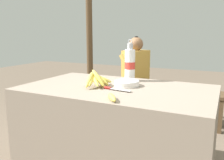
{
  "coord_description": "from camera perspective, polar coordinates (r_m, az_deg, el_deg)",
  "views": [
    {
      "loc": [
        0.74,
        -1.59,
        1.1
      ],
      "look_at": [
        -0.06,
        0.05,
        0.74
      ],
      "focal_mm": 38.0,
      "sensor_mm": 36.0,
      "label": 1
    }
  ],
  "objects": [
    {
      "name": "knife",
      "position": [
        1.7,
        0.34,
        -2.1
      ],
      "size": [
        0.22,
        0.05,
        0.02
      ],
      "rotation": [
        0.0,
        0.0,
        -0.13
      ],
      "color": "#BCBCC1",
      "rests_on": "market_counter"
    },
    {
      "name": "support_post_near",
      "position": [
        3.91,
        -5.54,
        14.83
      ],
      "size": [
        0.1,
        0.1,
        2.72
      ],
      "color": "#4C3823",
      "rests_on": "ground_plane"
    },
    {
      "name": "water_bottle",
      "position": [
        2.01,
        4.44,
        3.73
      ],
      "size": [
        0.09,
        0.09,
        0.35
      ],
      "color": "white",
      "rests_on": "market_counter"
    },
    {
      "name": "market_counter",
      "position": [
        1.9,
        1.09,
        -12.06
      ],
      "size": [
        1.42,
        0.84,
        0.7
      ],
      "color": "gray",
      "rests_on": "ground_plane"
    },
    {
      "name": "banana_bunch_ripe",
      "position": [
        1.8,
        -3.69,
        0.31
      ],
      "size": [
        0.17,
        0.29,
        0.14
      ],
      "color": "#4C381E",
      "rests_on": "market_counter"
    },
    {
      "name": "serving_bowl",
      "position": [
        1.83,
        3.54,
        -0.71
      ],
      "size": [
        0.2,
        0.2,
        0.04
      ],
      "color": "white",
      "rests_on": "market_counter"
    },
    {
      "name": "wooden_bench",
      "position": [
        3.08,
        11.98,
        -3.21
      ],
      "size": [
        1.57,
        0.32,
        0.42
      ],
      "color": "#4C3823",
      "rests_on": "ground_plane"
    },
    {
      "name": "seated_vendor",
      "position": [
        3.13,
        5.04,
        2.13
      ],
      "size": [
        0.47,
        0.43,
        1.07
      ],
      "rotation": [
        0.0,
        0.0,
        2.8
      ],
      "color": "#473828",
      "rests_on": "ground_plane"
    },
    {
      "name": "banana_bunch_green",
      "position": [
        2.99,
        20.74,
        -1.69
      ],
      "size": [
        0.16,
        0.24,
        0.12
      ],
      "color": "#4C381E",
      "rests_on": "wooden_bench"
    },
    {
      "name": "loose_banana_front",
      "position": [
        1.44,
        -0.05,
        -4.16
      ],
      "size": [
        0.13,
        0.15,
        0.03
      ],
      "rotation": [
        0.0,
        0.0,
        -0.9
      ],
      "color": "#E0C64C",
      "rests_on": "market_counter"
    }
  ]
}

